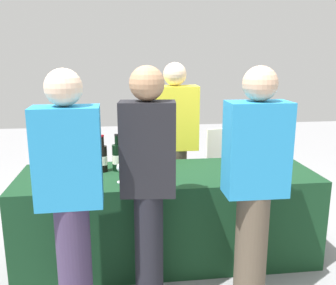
% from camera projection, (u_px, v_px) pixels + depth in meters
% --- Properties ---
extents(ground_plane, '(12.00, 12.00, 0.00)m').
position_uv_depth(ground_plane, '(168.00, 255.00, 3.13)').
color(ground_plane, gray).
extents(tasting_table, '(2.36, 0.76, 0.73)m').
position_uv_depth(tasting_table, '(168.00, 215.00, 3.05)').
color(tasting_table, '#14381E').
rests_on(tasting_table, ground_plane).
extents(wine_bottle_0, '(0.07, 0.07, 0.31)m').
position_uv_depth(wine_bottle_0, '(51.00, 160.00, 2.91)').
color(wine_bottle_0, black).
rests_on(wine_bottle_0, tasting_table).
extents(wine_bottle_1, '(0.07, 0.07, 0.30)m').
position_uv_depth(wine_bottle_1, '(64.00, 159.00, 2.98)').
color(wine_bottle_1, black).
rests_on(wine_bottle_1, tasting_table).
extents(wine_bottle_2, '(0.07, 0.07, 0.30)m').
position_uv_depth(wine_bottle_2, '(103.00, 158.00, 2.97)').
color(wine_bottle_2, black).
rests_on(wine_bottle_2, tasting_table).
extents(wine_bottle_3, '(0.08, 0.08, 0.30)m').
position_uv_depth(wine_bottle_3, '(117.00, 157.00, 3.00)').
color(wine_bottle_3, black).
rests_on(wine_bottle_3, tasting_table).
extents(wine_bottle_4, '(0.06, 0.06, 0.32)m').
position_uv_depth(wine_bottle_4, '(128.00, 157.00, 3.00)').
color(wine_bottle_4, black).
rests_on(wine_bottle_4, tasting_table).
extents(wine_bottle_5, '(0.07, 0.07, 0.31)m').
position_uv_depth(wine_bottle_5, '(157.00, 156.00, 3.03)').
color(wine_bottle_5, black).
rests_on(wine_bottle_5, tasting_table).
extents(wine_glass_0, '(0.06, 0.06, 0.14)m').
position_uv_depth(wine_glass_0, '(91.00, 171.00, 2.69)').
color(wine_glass_0, silver).
rests_on(wine_glass_0, tasting_table).
extents(wine_glass_1, '(0.07, 0.07, 0.15)m').
position_uv_depth(wine_glass_1, '(121.00, 169.00, 2.72)').
color(wine_glass_1, silver).
rests_on(wine_glass_1, tasting_table).
extents(wine_glass_2, '(0.07, 0.07, 0.13)m').
position_uv_depth(wine_glass_2, '(133.00, 166.00, 2.85)').
color(wine_glass_2, silver).
rests_on(wine_glass_2, tasting_table).
extents(server_pouring, '(0.44, 0.25, 1.59)m').
position_uv_depth(server_pouring, '(175.00, 142.00, 3.51)').
color(server_pouring, brown).
rests_on(server_pouring, ground_plane).
extents(guest_0, '(0.39, 0.22, 1.58)m').
position_uv_depth(guest_0, '(70.00, 193.00, 2.18)').
color(guest_0, '#3F3351').
rests_on(guest_0, ground_plane).
extents(guest_1, '(0.36, 0.22, 1.59)m').
position_uv_depth(guest_1, '(148.00, 180.00, 2.34)').
color(guest_1, black).
rests_on(guest_1, ground_plane).
extents(guest_2, '(0.39, 0.22, 1.59)m').
position_uv_depth(guest_2, '(255.00, 183.00, 2.34)').
color(guest_2, brown).
rests_on(guest_2, ground_plane).
extents(menu_board, '(0.54, 0.11, 0.89)m').
position_uv_depth(menu_board, '(229.00, 167.00, 4.09)').
color(menu_board, white).
rests_on(menu_board, ground_plane).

